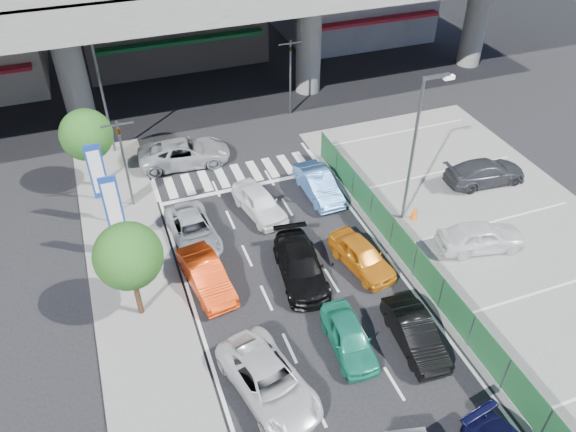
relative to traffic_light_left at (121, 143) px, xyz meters
name	(u,v)px	position (x,y,z in m)	size (l,w,h in m)	color
ground	(325,338)	(6.20, -12.00, -3.94)	(120.00, 120.00, 0.00)	black
parking_lot	(513,247)	(17.20, -10.00, -3.91)	(12.00, 28.00, 0.06)	slate
sidewalk_left	(142,313)	(-0.80, -8.00, -3.88)	(4.00, 30.00, 0.12)	slate
fence_run	(426,276)	(11.50, -11.00, -3.04)	(0.16, 22.00, 1.80)	#1D572D
traffic_light_left	(121,143)	(0.00, 0.00, 0.00)	(1.60, 1.24, 5.20)	#595B60
traffic_light_right	(290,59)	(11.70, 7.00, 0.00)	(1.60, 1.24, 5.20)	#595B60
street_lamp_right	(418,139)	(13.37, -6.00, 0.83)	(1.65, 0.22, 8.00)	#595B60
street_lamp_left	(103,80)	(-0.13, 6.00, 0.83)	(1.65, 0.22, 8.00)	#595B60
signboard_near	(113,207)	(-1.00, -4.01, -0.87)	(0.80, 0.14, 4.70)	#595B60
signboard_far	(98,174)	(-1.40, -1.01, -0.87)	(0.80, 0.14, 4.70)	#595B60
tree_near	(128,256)	(-0.80, -8.00, -0.55)	(2.80, 2.80, 4.80)	#382314
tree_far	(86,135)	(-1.60, 2.50, -0.55)	(2.80, 2.80, 4.80)	#382314
sedan_white_mid_left	(269,381)	(3.15, -13.65, -3.25)	(2.29, 4.97, 1.38)	silver
taxi_teal_mid	(349,337)	(6.87, -12.79, -3.30)	(1.51, 3.75, 1.28)	#1E8A6B
hatch_black_mid_right	(415,333)	(9.47, -13.54, -3.28)	(1.39, 3.98, 1.31)	black
taxi_orange_left	(206,276)	(2.29, -7.39, -3.25)	(1.46, 4.19, 1.38)	red
sedan_black_mid	(301,266)	(6.53, -8.25, -3.25)	(1.93, 4.76, 1.38)	black
taxi_orange_right	(362,256)	(9.50, -8.59, -3.26)	(1.59, 3.94, 1.34)	orange
wagon_silver_front_left	(193,230)	(2.46, -3.94, -3.31)	(2.07, 4.49, 1.25)	#B5B9BE
sedan_white_front_mid	(259,202)	(6.25, -2.95, -3.25)	(1.63, 4.05, 1.38)	white
kei_truck_front_right	(318,184)	(9.82, -2.51, -3.25)	(1.46, 4.19, 1.38)	#4982C9
crossing_wagon_silver	(184,153)	(3.54, 3.23, -3.18)	(2.50, 5.41, 1.50)	#A1A4A8
parked_sedan_white	(481,236)	(15.52, -9.45, -3.15)	(1.72, 4.27, 1.45)	white
parked_sedan_dgrey	(485,172)	(19.17, -4.74, -3.19)	(1.93, 4.74, 1.38)	#303136
traffic_cone	(414,212)	(13.71, -6.29, -3.50)	(0.39, 0.39, 0.76)	#FE580E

